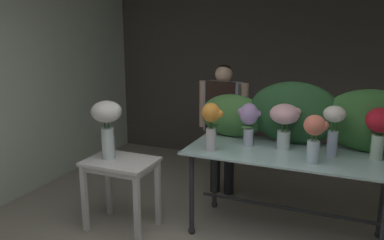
{
  "coord_description": "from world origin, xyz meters",
  "views": [
    {
      "loc": [
        1.07,
        -2.22,
        2.07
      ],
      "look_at": [
        -0.42,
        1.24,
        1.15
      ],
      "focal_mm": 38.73,
      "sensor_mm": 36.0,
      "label": 1
    }
  ],
  "objects_px": {
    "vase_sunset_snapdragons": "(211,122)",
    "vase_ivory_carnations": "(334,124)",
    "display_table_glass": "(288,166)",
    "vase_white_roses_tall": "(107,120)",
    "florist": "(223,116)",
    "side_table_white": "(121,171)",
    "vase_blush_lilies": "(285,119)",
    "vase_lilac_roses": "(249,119)",
    "vase_coral_stock": "(315,134)",
    "vase_crimson_anemones": "(379,127)"
  },
  "relations": [
    {
      "from": "vase_coral_stock",
      "to": "vase_ivory_carnations",
      "type": "xyz_separation_m",
      "value": [
        0.13,
        0.25,
        0.04
      ]
    },
    {
      "from": "display_table_glass",
      "to": "vase_ivory_carnations",
      "type": "height_order",
      "value": "vase_ivory_carnations"
    },
    {
      "from": "vase_lilac_roses",
      "to": "display_table_glass",
      "type": "bearing_deg",
      "value": -8.99
    },
    {
      "from": "florist",
      "to": "vase_sunset_snapdragons",
      "type": "relative_size",
      "value": 3.39
    },
    {
      "from": "side_table_white",
      "to": "vase_blush_lilies",
      "type": "xyz_separation_m",
      "value": [
        1.48,
        0.56,
        0.54
      ]
    },
    {
      "from": "vase_blush_lilies",
      "to": "vase_white_roses_tall",
      "type": "distance_m",
      "value": 1.7
    },
    {
      "from": "vase_sunset_snapdragons",
      "to": "vase_white_roses_tall",
      "type": "height_order",
      "value": "vase_sunset_snapdragons"
    },
    {
      "from": "vase_lilac_roses",
      "to": "vase_ivory_carnations",
      "type": "relative_size",
      "value": 0.91
    },
    {
      "from": "vase_crimson_anemones",
      "to": "vase_white_roses_tall",
      "type": "relative_size",
      "value": 0.8
    },
    {
      "from": "florist",
      "to": "vase_sunset_snapdragons",
      "type": "xyz_separation_m",
      "value": [
        0.22,
        -0.98,
        0.18
      ]
    },
    {
      "from": "vase_coral_stock",
      "to": "vase_ivory_carnations",
      "type": "distance_m",
      "value": 0.29
    },
    {
      "from": "vase_coral_stock",
      "to": "display_table_glass",
      "type": "bearing_deg",
      "value": 138.91
    },
    {
      "from": "vase_white_roses_tall",
      "to": "vase_ivory_carnations",
      "type": "bearing_deg",
      "value": 14.25
    },
    {
      "from": "vase_sunset_snapdragons",
      "to": "vase_crimson_anemones",
      "type": "height_order",
      "value": "vase_crimson_anemones"
    },
    {
      "from": "vase_coral_stock",
      "to": "vase_crimson_anemones",
      "type": "height_order",
      "value": "vase_crimson_anemones"
    },
    {
      "from": "display_table_glass",
      "to": "vase_white_roses_tall",
      "type": "bearing_deg",
      "value": -164.06
    },
    {
      "from": "vase_lilac_roses",
      "to": "vase_sunset_snapdragons",
      "type": "relative_size",
      "value": 0.92
    },
    {
      "from": "side_table_white",
      "to": "vase_blush_lilies",
      "type": "relative_size",
      "value": 1.64
    },
    {
      "from": "side_table_white",
      "to": "vase_ivory_carnations",
      "type": "height_order",
      "value": "vase_ivory_carnations"
    },
    {
      "from": "vase_coral_stock",
      "to": "side_table_white",
      "type": "bearing_deg",
      "value": -171.5
    },
    {
      "from": "vase_blush_lilies",
      "to": "vase_coral_stock",
      "type": "bearing_deg",
      "value": -42.8
    },
    {
      "from": "side_table_white",
      "to": "florist",
      "type": "bearing_deg",
      "value": 62.24
    },
    {
      "from": "vase_sunset_snapdragons",
      "to": "vase_blush_lilies",
      "type": "bearing_deg",
      "value": 27.42
    },
    {
      "from": "florist",
      "to": "vase_lilac_roses",
      "type": "relative_size",
      "value": 3.7
    },
    {
      "from": "vase_sunset_snapdragons",
      "to": "vase_coral_stock",
      "type": "bearing_deg",
      "value": 1.89
    },
    {
      "from": "vase_coral_stock",
      "to": "vase_lilac_roses",
      "type": "relative_size",
      "value": 1.0
    },
    {
      "from": "florist",
      "to": "vase_coral_stock",
      "type": "xyz_separation_m",
      "value": [
        1.15,
        -0.95,
        0.16
      ]
    },
    {
      "from": "vase_sunset_snapdragons",
      "to": "vase_ivory_carnations",
      "type": "distance_m",
      "value": 1.1
    },
    {
      "from": "vase_sunset_snapdragons",
      "to": "vase_ivory_carnations",
      "type": "bearing_deg",
      "value": 15.03
    },
    {
      "from": "vase_lilac_roses",
      "to": "vase_blush_lilies",
      "type": "bearing_deg",
      "value": 1.93
    },
    {
      "from": "vase_crimson_anemones",
      "to": "vase_white_roses_tall",
      "type": "bearing_deg",
      "value": -166.49
    },
    {
      "from": "display_table_glass",
      "to": "vase_white_roses_tall",
      "type": "distance_m",
      "value": 1.79
    },
    {
      "from": "vase_coral_stock",
      "to": "vase_white_roses_tall",
      "type": "height_order",
      "value": "vase_white_roses_tall"
    },
    {
      "from": "vase_blush_lilies",
      "to": "display_table_glass",
      "type": "bearing_deg",
      "value": -48.1
    },
    {
      "from": "florist",
      "to": "vase_coral_stock",
      "type": "relative_size",
      "value": 3.69
    },
    {
      "from": "florist",
      "to": "vase_sunset_snapdragons",
      "type": "bearing_deg",
      "value": -77.11
    },
    {
      "from": "vase_sunset_snapdragons",
      "to": "vase_blush_lilies",
      "type": "xyz_separation_m",
      "value": [
        0.62,
        0.32,
        0.01
      ]
    },
    {
      "from": "vase_coral_stock",
      "to": "vase_white_roses_tall",
      "type": "bearing_deg",
      "value": -172.07
    },
    {
      "from": "vase_lilac_roses",
      "to": "vase_crimson_anemones",
      "type": "bearing_deg",
      "value": 1.87
    },
    {
      "from": "side_table_white",
      "to": "vase_lilac_roses",
      "type": "bearing_deg",
      "value": 25.66
    },
    {
      "from": "vase_lilac_roses",
      "to": "vase_white_roses_tall",
      "type": "relative_size",
      "value": 0.73
    },
    {
      "from": "florist",
      "to": "vase_crimson_anemones",
      "type": "height_order",
      "value": "florist"
    },
    {
      "from": "florist",
      "to": "vase_blush_lilies",
      "type": "distance_m",
      "value": 1.08
    },
    {
      "from": "display_table_glass",
      "to": "side_table_white",
      "type": "xyz_separation_m",
      "value": [
        -1.55,
        -0.48,
        -0.11
      ]
    },
    {
      "from": "vase_blush_lilies",
      "to": "vase_crimson_anemones",
      "type": "bearing_deg",
      "value": 1.85
    },
    {
      "from": "side_table_white",
      "to": "florist",
      "type": "height_order",
      "value": "florist"
    },
    {
      "from": "vase_sunset_snapdragons",
      "to": "vase_blush_lilies",
      "type": "relative_size",
      "value": 1.05
    },
    {
      "from": "vase_blush_lilies",
      "to": "vase_white_roses_tall",
      "type": "xyz_separation_m",
      "value": [
        -1.61,
        -0.56,
        -0.04
      ]
    },
    {
      "from": "vase_white_roses_tall",
      "to": "display_table_glass",
      "type": "bearing_deg",
      "value": 15.94
    },
    {
      "from": "display_table_glass",
      "to": "vase_lilac_roses",
      "type": "xyz_separation_m",
      "value": [
        -0.41,
        0.07,
        0.4
      ]
    }
  ]
}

